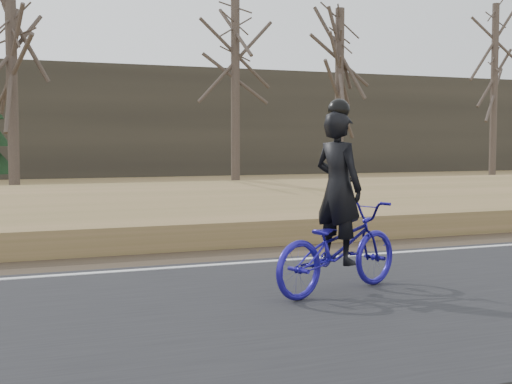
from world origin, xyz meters
name	(u,v)px	position (x,y,z in m)	size (l,w,h in m)	color
ground	(195,273)	(0.00, 0.00, 0.00)	(120.00, 120.00, 0.00)	#9A774E
road	(261,309)	(0.00, -2.50, 0.03)	(120.00, 6.00, 0.06)	black
edge_line	(190,266)	(0.00, 0.20, 0.07)	(120.00, 0.12, 0.01)	silver
shoulder	(172,259)	(0.00, 1.20, 0.02)	(120.00, 1.60, 0.04)	#473A2B
embankment	(132,226)	(0.00, 4.20, 0.22)	(120.00, 5.00, 0.44)	#9A774E
ballast	(99,209)	(0.00, 8.00, 0.23)	(120.00, 3.00, 0.45)	slate
railroad	(99,197)	(0.00, 8.00, 0.53)	(120.00, 2.40, 0.29)	black
treeline_backdrop	(28,121)	(0.00, 30.00, 3.00)	(120.00, 4.00, 6.00)	#383328
cyclist	(338,232)	(1.15, -2.14, 0.79)	(2.18, 1.38, 2.32)	#1E1490
bare_tree_near_left	(12,74)	(-1.64, 14.16, 4.01)	(0.36, 0.36, 8.01)	brown
bare_tree_center	(235,94)	(7.18, 17.73, 3.82)	(0.36, 0.36, 7.65)	brown
bare_tree_right	(339,99)	(10.62, 15.27, 3.55)	(0.36, 0.36, 7.09)	brown
bare_tree_far_right	(494,92)	(21.57, 19.24, 4.38)	(0.36, 0.36, 8.76)	brown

